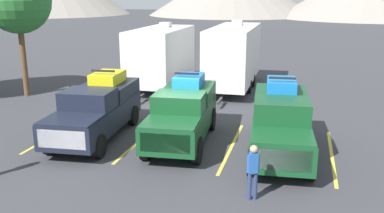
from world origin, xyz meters
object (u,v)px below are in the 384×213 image
pickup_truck_c (281,121)px  camper_trailer_a (161,55)px  pickup_truck_a (97,108)px  camper_trailer_b (234,54)px  person_a (253,169)px  pickup_truck_b (183,112)px

pickup_truck_c → camper_trailer_a: camper_trailer_a is taller
pickup_truck_a → camper_trailer_b: camper_trailer_b is taller
pickup_truck_c → camper_trailer_b: camper_trailer_b is taller
camper_trailer_a → person_a: (7.11, -13.06, -1.12)m
pickup_truck_b → camper_trailer_a: bearing=113.7°
pickup_truck_a → camper_trailer_b: bearing=68.9°
pickup_truck_b → camper_trailer_b: (0.37, 9.77, 0.92)m
pickup_truck_a → pickup_truck_b: size_ratio=1.04×
camper_trailer_a → camper_trailer_b: size_ratio=0.86×
pickup_truck_b → person_a: pickup_truck_b is taller
camper_trailer_a → person_a: size_ratio=4.56×
camper_trailer_b → pickup_truck_c: bearing=-71.4°
pickup_truck_b → camper_trailer_b: camper_trailer_b is taller
camper_trailer_b → pickup_truck_a: bearing=-111.1°
pickup_truck_c → camper_trailer_a: (-7.62, 9.10, 0.85)m
camper_trailer_a → person_a: 14.91m
pickup_truck_c → camper_trailer_b: (-3.38, 10.04, 0.91)m
pickup_truck_b → pickup_truck_a: bearing=-175.1°
camper_trailer_a → camper_trailer_b: bearing=12.5°
pickup_truck_a → person_a: 7.81m
pickup_truck_a → camper_trailer_a: (-0.36, 9.13, 0.88)m
pickup_truck_b → pickup_truck_c: bearing=-4.1°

